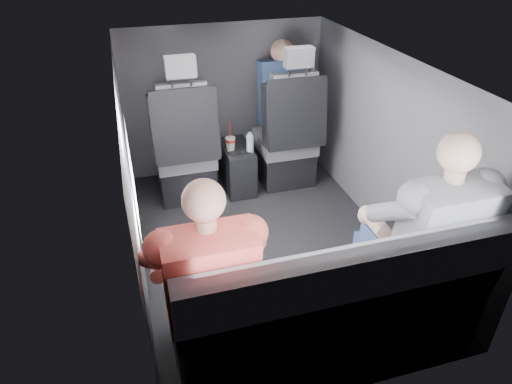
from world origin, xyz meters
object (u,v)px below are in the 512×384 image
object	(u,v)px
soda_cup	(230,143)
rear_bench	(328,317)
laptop_white	(191,263)
front_seat_left	(185,155)
water_bottle	(250,143)
laptop_black	(412,225)
passenger_rear_right	(423,235)
passenger_rear_left	(206,281)
passenger_front_right	(281,94)
front_seat_right	(287,142)
center_console	(237,167)

from	to	relation	value
soda_cup	rear_bench	bearing A→B (deg)	-87.95
laptop_white	front_seat_left	bearing A→B (deg)	82.82
water_bottle	laptop_black	xyz separation A→B (m)	(0.49, -1.59, 0.15)
passenger_rear_right	passenger_rear_left	bearing A→B (deg)	179.96
passenger_rear_right	passenger_front_right	world-z (taller)	passenger_rear_right
front_seat_left	laptop_black	distance (m)	1.98
front_seat_right	water_bottle	bearing A→B (deg)	-166.83
rear_bench	passenger_rear_left	xyz separation A→B (m)	(-0.61, 0.10, 0.32)
water_bottle	soda_cup	bearing A→B (deg)	156.42
rear_bench	front_seat_left	bearing A→B (deg)	103.31
front_seat_left	water_bottle	world-z (taller)	front_seat_left
water_bottle	passenger_rear_right	distance (m)	1.79
laptop_white	passenger_rear_left	world-z (taller)	passenger_rear_left
soda_cup	passenger_front_right	size ratio (longest dim) A/B	0.33
soda_cup	laptop_black	distance (m)	1.79
passenger_rear_right	laptop_black	bearing A→B (deg)	81.13
water_bottle	passenger_front_right	xyz separation A→B (m)	(0.38, 0.34, 0.27)
front_seat_right	laptop_white	bearing A→B (deg)	-123.77
front_seat_right	passenger_rear_right	distance (m)	1.83
rear_bench	passenger_rear_right	world-z (taller)	passenger_rear_right
water_bottle	passenger_front_right	distance (m)	0.58
soda_cup	passenger_front_right	xyz separation A→B (m)	(0.54, 0.28, 0.28)
water_bottle	rear_bench	bearing A→B (deg)	-92.71
passenger_rear_right	rear_bench	bearing A→B (deg)	-170.44
center_console	water_bottle	size ratio (longest dim) A/B	2.75
soda_cup	water_bottle	world-z (taller)	soda_cup
center_console	water_bottle	world-z (taller)	water_bottle
front_seat_right	passenger_front_right	size ratio (longest dim) A/B	1.59
water_bottle	passenger_front_right	size ratio (longest dim) A/B	0.22
passenger_rear_left	passenger_front_right	distance (m)	2.33
center_console	soda_cup	world-z (taller)	soda_cup
laptop_white	center_console	bearing A→B (deg)	68.80
front_seat_right	center_console	distance (m)	0.49
water_bottle	front_seat_left	bearing A→B (deg)	170.97
passenger_rear_left	passenger_rear_right	bearing A→B (deg)	-0.04
water_bottle	laptop_black	distance (m)	1.68
soda_cup	passenger_rear_right	size ratio (longest dim) A/B	0.20
soda_cup	laptop_white	world-z (taller)	laptop_white
water_bottle	laptop_white	xyz separation A→B (m)	(-0.74, -1.57, 0.15)
passenger_rear_right	passenger_front_right	distance (m)	2.07
passenger_rear_left	water_bottle	bearing A→B (deg)	67.92
front_seat_left	laptop_black	bearing A→B (deg)	-58.50
front_seat_left	center_console	world-z (taller)	front_seat_left
front_seat_left	front_seat_right	distance (m)	0.90
soda_cup	passenger_rear_right	xyz separation A→B (m)	(0.63, -1.79, 0.19)
center_console	water_bottle	bearing A→B (deg)	-55.52
passenger_rear_left	passenger_front_right	world-z (taller)	passenger_rear_left
center_console	soda_cup	size ratio (longest dim) A/B	1.85
front_seat_left	passenger_rear_right	size ratio (longest dim) A/B	0.98
front_seat_right	center_console	size ratio (longest dim) A/B	2.64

